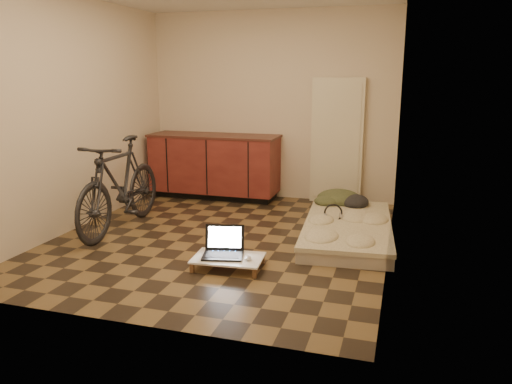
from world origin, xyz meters
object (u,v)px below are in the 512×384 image
(bicycle, at_px, (120,180))
(laptop, at_px, (223,249))
(lap_desk, at_px, (228,258))
(futon, at_px, (348,229))

(bicycle, bearing_deg, laptop, -26.68)
(bicycle, distance_m, laptop, 1.70)
(lap_desk, distance_m, laptop, 0.10)
(lap_desk, height_order, laptop, laptop)
(bicycle, height_order, laptop, bicycle)
(bicycle, xyz_separation_m, laptop, (1.49, -0.69, -0.42))
(futon, relative_size, lap_desk, 2.99)
(bicycle, relative_size, futon, 0.90)
(bicycle, xyz_separation_m, lap_desk, (1.56, -0.74, -0.49))
(bicycle, distance_m, lap_desk, 1.79)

